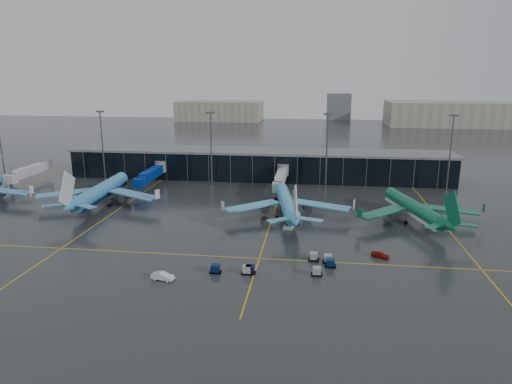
# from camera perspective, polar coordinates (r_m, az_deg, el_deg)

# --- Properties ---
(ground) EXTENTS (600.00, 600.00, 0.00)m
(ground) POSITION_cam_1_polar(r_m,az_deg,el_deg) (113.25, -3.71, -5.12)
(ground) COLOR #282B2D
(ground) RESTS_ON ground
(terminal_pier) EXTENTS (142.00, 17.00, 10.70)m
(terminal_pier) POSITION_cam_1_polar(r_m,az_deg,el_deg) (171.05, 0.25, 3.53)
(terminal_pier) COLOR black
(terminal_pier) RESTS_ON ground
(jet_bridges) EXTENTS (94.00, 27.50, 7.20)m
(jet_bridges) POSITION_cam_1_polar(r_m,az_deg,el_deg) (161.37, -13.05, 2.17)
(jet_bridges) COLOR #595B60
(jet_bridges) RESTS_ON ground
(flood_masts) EXTENTS (203.00, 0.50, 25.50)m
(flood_masts) POSITION_cam_1_polar(r_m,az_deg,el_deg) (157.29, 1.52, 5.66)
(flood_masts) COLOR #595B60
(flood_masts) RESTS_ON ground
(distant_hangars) EXTENTS (260.00, 71.00, 22.00)m
(distant_hangars) POSITION_cam_1_polar(r_m,az_deg,el_deg) (376.92, 12.01, 9.75)
(distant_hangars) COLOR #B2AD99
(distant_hangars) RESTS_ON ground
(taxi_lines) EXTENTS (220.00, 120.00, 0.02)m
(taxi_lines) POSITION_cam_1_polar(r_m,az_deg,el_deg) (121.80, 1.89, -3.67)
(taxi_lines) COLOR gold
(taxi_lines) RESTS_ON ground
(airliner_arkefly) EXTENTS (41.27, 46.45, 13.73)m
(airliner_arkefly) POSITION_cam_1_polar(r_m,az_deg,el_deg) (143.07, -18.82, 1.15)
(airliner_arkefly) COLOR #3C8CC6
(airliner_arkefly) RESTS_ON ground
(airliner_klm_near) EXTENTS (42.65, 46.76, 12.67)m
(airliner_klm_near) POSITION_cam_1_polar(r_m,az_deg,el_deg) (124.38, 3.85, -0.27)
(airliner_klm_near) COLOR #44B3E1
(airliner_klm_near) RESTS_ON ground
(airliner_aer_lingus) EXTENTS (44.08, 47.47, 12.20)m
(airliner_aer_lingus) POSITION_cam_1_polar(r_m,az_deg,el_deg) (126.90, 19.14, -0.87)
(airliner_aer_lingus) COLOR #0C6745
(airliner_aer_lingus) RESTS_ON ground
(baggage_carts) EXTENTS (24.79, 10.29, 1.70)m
(baggage_carts) POSITION_cam_1_polar(r_m,az_deg,el_deg) (92.83, 3.85, -9.17)
(baggage_carts) COLOR black
(baggage_carts) RESTS_ON ground
(mobile_airstair) EXTENTS (2.79, 3.57, 3.45)m
(mobile_airstair) POSITION_cam_1_polar(r_m,az_deg,el_deg) (116.53, 4.10, -4.16)
(mobile_airstair) COLOR silver
(mobile_airstair) RESTS_ON ground
(service_van_red) EXTENTS (4.12, 3.20, 1.31)m
(service_van_red) POSITION_cam_1_polar(r_m,az_deg,el_deg) (101.76, 15.27, -7.56)
(service_van_red) COLOR maroon
(service_van_red) RESTS_ON ground
(service_van_white) EXTENTS (4.73, 2.31, 1.49)m
(service_van_white) POSITION_cam_1_polar(r_m,az_deg,el_deg) (89.95, -11.59, -10.27)
(service_van_white) COLOR white
(service_van_white) RESTS_ON ground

